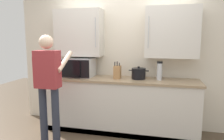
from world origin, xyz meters
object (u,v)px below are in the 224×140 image
Objects in this scene: microwave_oven at (77,67)px; person_figure at (48,81)px; stock_pot at (139,74)px; thermos_flask at (159,71)px; knife_block at (117,72)px.

person_figure reaches higher than microwave_oven.
stock_pot is at bearing 32.86° from person_figure.
stock_pot is at bearing 177.94° from thermos_flask.
person_figure is (-0.12, -0.78, -0.10)m from microwave_oven.
microwave_oven is 0.33× the size of person_figure.
thermos_flask is at bearing 1.02° from knife_block.
microwave_oven is 1.85× the size of knife_block.
knife_block is 0.36m from stock_pot.
stock_pot is 0.20× the size of person_figure.
thermos_flask is 0.92× the size of stock_pot.
stock_pot is (1.10, 0.00, -0.07)m from microwave_oven.
microwave_oven is 1.44m from thermos_flask.
person_figure is at bearing -153.57° from thermos_flask.
person_figure is at bearing -98.76° from microwave_oven.
thermos_flask is at bearing 26.43° from person_figure.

